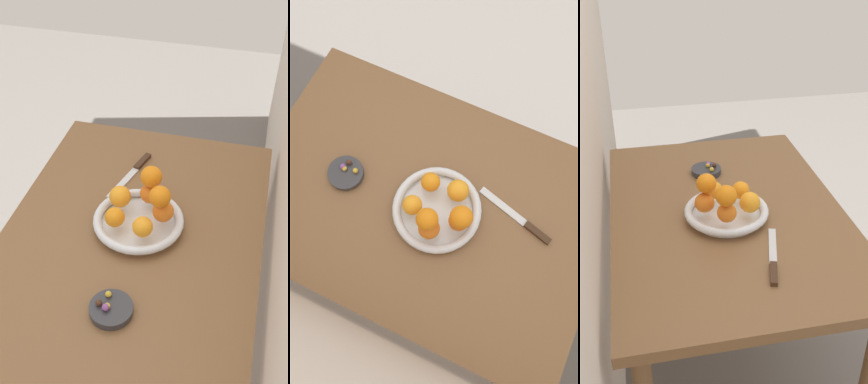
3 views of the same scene
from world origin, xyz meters
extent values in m
plane|color=slate|center=(0.00, 0.00, 0.00)|extent=(6.00, 6.00, 0.00)
cube|color=brown|center=(0.00, 0.00, 0.72)|extent=(1.10, 0.76, 0.04)
cylinder|color=brown|center=(0.49, -0.32, 0.35)|extent=(0.05, 0.05, 0.70)
cylinder|color=brown|center=(0.49, 0.32, 0.35)|extent=(0.05, 0.05, 0.70)
cylinder|color=silver|center=(-0.05, 0.01, 0.75)|extent=(0.23, 0.23, 0.01)
torus|color=silver|center=(-0.05, 0.01, 0.77)|extent=(0.27, 0.27, 0.03)
cylinder|color=#333338|center=(0.26, 0.02, 0.75)|extent=(0.11, 0.11, 0.02)
sphere|color=orange|center=(0.00, -0.05, 0.81)|extent=(0.06, 0.06, 0.06)
sphere|color=orange|center=(0.02, 0.04, 0.81)|extent=(0.06, 0.06, 0.06)
sphere|color=orange|center=(-0.06, 0.08, 0.81)|extent=(0.06, 0.06, 0.06)
sphere|color=orange|center=(-0.12, 0.03, 0.81)|extent=(0.06, 0.06, 0.06)
sphere|color=orange|center=(-0.09, -0.06, 0.81)|extent=(0.07, 0.07, 0.07)
sphere|color=orange|center=(-0.13, 0.03, 0.87)|extent=(0.07, 0.07, 0.07)
sphere|color=orange|center=(-0.05, 0.07, 0.87)|extent=(0.06, 0.06, 0.06)
sphere|color=gold|center=(0.23, 0.01, 0.77)|extent=(0.02, 0.02, 0.02)
sphere|color=gold|center=(0.27, 0.02, 0.77)|extent=(0.02, 0.02, 0.02)
sphere|color=#472819|center=(0.27, -0.01, 0.77)|extent=(0.02, 0.02, 0.02)
sphere|color=#8C4C99|center=(0.28, 0.01, 0.77)|extent=(0.02, 0.02, 0.02)
cube|color=#3F2819|center=(-0.35, -0.06, 0.75)|extent=(0.09, 0.04, 0.01)
cube|color=silver|center=(-0.23, -0.09, 0.74)|extent=(0.17, 0.07, 0.01)
camera|label=1|loc=(0.94, 0.28, 1.77)|focal=45.00mm
camera|label=2|loc=(-0.17, 0.28, 1.86)|focal=35.00mm
camera|label=3|loc=(-1.31, 0.28, 1.60)|focal=45.00mm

